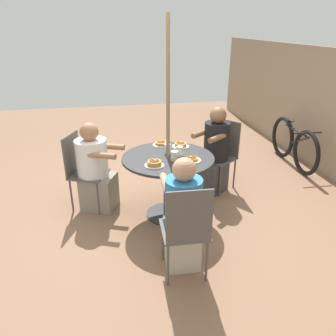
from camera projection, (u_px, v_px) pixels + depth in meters
The scene contains 18 objects.
ground_plane at pixel (168, 214), 4.03m from camera, with size 12.00×12.00×0.00m, color #8C664C.
patio_table at pixel (168, 169), 3.79m from camera, with size 1.06×1.06×0.76m.
umbrella_pole at pixel (168, 126), 3.58m from camera, with size 0.04×0.04×2.25m, color #846B4C.
patio_chair_north at pixel (81, 167), 4.02m from camera, with size 0.54×0.54×0.95m.
diner_north at pixel (95, 171), 4.00m from camera, with size 0.53×0.61×1.11m.
patio_chair_east at pixel (186, 227), 2.83m from camera, with size 0.43×0.43×0.95m.
diner_east at pixel (183, 218), 3.00m from camera, with size 0.54×0.35×1.12m.
patio_chair_south at pixel (222, 151), 4.53m from camera, with size 0.57×0.57×0.95m.
diner_south at pixel (215, 154), 4.42m from camera, with size 0.53×0.56×1.18m.
pancake_plate_a at pixel (192, 159), 3.61m from camera, with size 0.21×0.21×0.05m.
pancake_plate_b at pixel (181, 145), 4.01m from camera, with size 0.21×0.21×0.07m.
pancake_plate_c at pixel (154, 164), 3.47m from camera, with size 0.21×0.21×0.07m.
pancake_plate_d at pixel (161, 144), 4.07m from camera, with size 0.21×0.21×0.06m.
syrup_bottle at pixel (185, 165), 3.37m from camera, with size 0.09×0.07×0.15m.
coffee_cup at pixel (175, 156), 3.60m from camera, with size 0.08×0.08×0.11m.
drinking_glass_a at pixel (180, 151), 3.74m from camera, with size 0.08×0.08×0.11m, color silver.
drinking_glass_b at pixel (167, 149), 3.80m from camera, with size 0.08×0.08×0.11m, color silver.
bicycle at pixel (294, 144), 5.32m from camera, with size 1.47×0.44×0.72m.
Camera 1 is at (3.40, -0.65, 2.15)m, focal length 35.00 mm.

